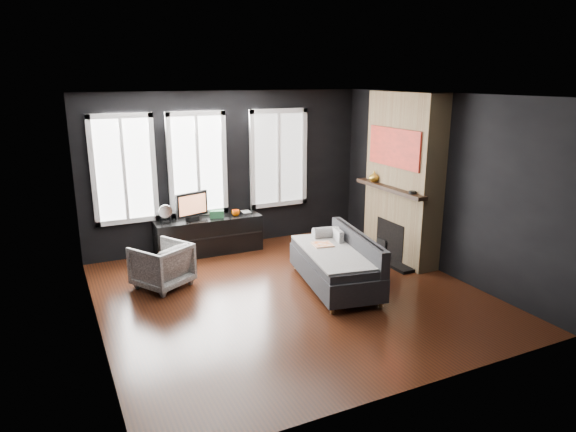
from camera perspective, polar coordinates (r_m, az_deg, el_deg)
name	(u,v)px	position (r m, az deg, el deg)	size (l,w,h in m)	color
floor	(291,295)	(7.19, 0.32, -8.77)	(5.00, 5.00, 0.00)	black
ceiling	(291,95)	(6.57, 0.36, 13.29)	(5.00, 5.00, 0.00)	white
wall_back	(228,170)	(9.02, -6.67, 5.08)	(5.00, 0.02, 2.70)	black
wall_left	(89,223)	(6.12, -21.21, -0.73)	(0.02, 5.00, 2.70)	black
wall_right	(439,184)	(8.14, 16.40, 3.46)	(0.02, 5.00, 2.70)	black
windows	(201,111)	(8.72, -9.64, 11.45)	(4.00, 0.16, 1.76)	white
fireplace	(403,178)	(8.46, 12.68, 4.14)	(0.70, 1.62, 2.70)	#93724C
sofa	(335,261)	(7.35, 5.23, -4.96)	(0.91, 1.82, 0.78)	black
stripe_pillow	(338,239)	(7.73, 5.57, -2.59)	(0.07, 0.30, 0.30)	gray
armchair	(162,263)	(7.56, -13.85, -5.10)	(0.69, 0.64, 0.71)	silver
media_console	(208,235)	(8.88, -8.87, -2.09)	(1.79, 0.56, 0.62)	black
monitor	(192,204)	(8.63, -10.65, 1.28)	(0.60, 0.13, 0.53)	black
desk_fan	(165,213)	(8.58, -13.46, 0.28)	(0.22, 0.22, 0.31)	gray
mug	(236,212)	(8.83, -5.84, 0.44)	(0.13, 0.10, 0.13)	#E75600
book	(242,207)	(9.02, -5.16, 1.00)	(0.15, 0.02, 0.20)	#9E997F
storage_box	(217,214)	(8.76, -7.93, 0.24)	(0.23, 0.15, 0.13)	#29693D
mantel_vase	(374,177)	(8.67, 9.54, 4.34)	(0.17, 0.18, 0.17)	gold
mantel_clock	(412,192)	(7.91, 13.66, 2.57)	(0.11, 0.11, 0.04)	black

